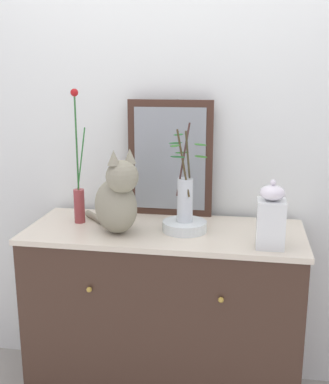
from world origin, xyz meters
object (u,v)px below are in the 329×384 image
vase_slim_green (79,193)px  jar_lidded_porcelain (271,218)px  vase_glass_clear (185,194)px  mirror_leaning (170,159)px  sideboard (164,318)px  bowl_porcelain (185,226)px  cat_sitting (117,199)px

vase_slim_green → jar_lidded_porcelain: size_ratio=2.21×
vase_glass_clear → vase_slim_green: bearing=175.0°
mirror_leaning → sideboard: bearing=-86.8°
bowl_porcelain → vase_glass_clear: 0.16m
cat_sitting → vase_slim_green: (-0.22, 0.13, -0.01)m
sideboard → mirror_leaning: bearing=93.2°
vase_glass_clear → jar_lidded_porcelain: size_ratio=1.55×
mirror_leaning → jar_lidded_porcelain: bearing=-39.1°
cat_sitting → bowl_porcelain: cat_sitting is taller
mirror_leaning → jar_lidded_porcelain: 0.65m
bowl_porcelain → jar_lidded_porcelain: jar_lidded_porcelain is taller
sideboard → vase_glass_clear: bearing=-5.5°
sideboard → mirror_leaning: 0.79m
vase_slim_green → bowl_porcelain: 0.54m
mirror_leaning → cat_sitting: (-0.19, -0.33, -0.13)m
cat_sitting → jar_lidded_porcelain: bearing=-5.6°
sideboard → vase_glass_clear: vase_glass_clear is taller
sideboard → vase_slim_green: bearing=175.1°
mirror_leaning → vase_glass_clear: bearing=-66.6°
cat_sitting → mirror_leaning: bearing=60.4°
cat_sitting → vase_slim_green: 0.26m
cat_sitting → vase_slim_green: vase_slim_green is taller
mirror_leaning → cat_sitting: bearing=-119.6°
bowl_porcelain → jar_lidded_porcelain: 0.42m
cat_sitting → bowl_porcelain: (0.30, 0.08, -0.14)m
vase_glass_clear → bowl_porcelain: bearing=45.3°
bowl_porcelain → vase_glass_clear: size_ratio=0.45×
mirror_leaning → vase_slim_green: bearing=-153.5°
mirror_leaning → vase_glass_clear: size_ratio=1.30×
vase_slim_green → mirror_leaning: bearing=26.5°
vase_slim_green → jar_lidded_porcelain: (0.90, -0.19, -0.02)m
sideboard → vase_glass_clear: size_ratio=2.87×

